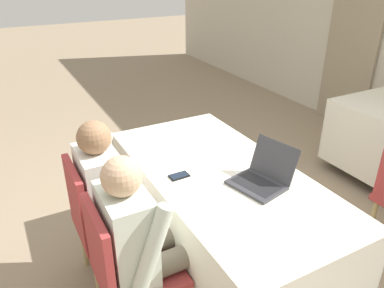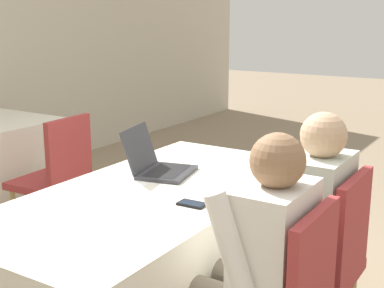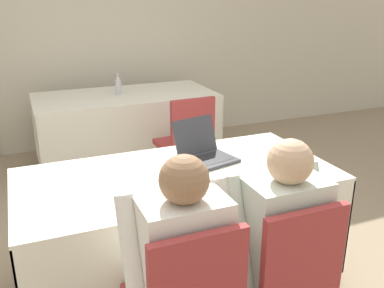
{
  "view_description": "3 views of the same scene",
  "coord_description": "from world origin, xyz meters",
  "px_view_note": "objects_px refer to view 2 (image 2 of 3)",
  "views": [
    {
      "loc": [
        1.73,
        -1.15,
        1.97
      ],
      "look_at": [
        0.0,
        -0.22,
        1.0
      ],
      "focal_mm": 35.0,
      "sensor_mm": 36.0,
      "label": 1
    },
    {
      "loc": [
        -1.92,
        -1.43,
        1.54
      ],
      "look_at": [
        0.0,
        -0.22,
        1.0
      ],
      "focal_mm": 50.0,
      "sensor_mm": 36.0,
      "label": 2
    },
    {
      "loc": [
        -0.79,
        -2.12,
        1.73
      ],
      "look_at": [
        0.0,
        -0.22,
        1.0
      ],
      "focal_mm": 40.0,
      "sensor_mm": 36.0,
      "label": 3
    }
  ],
  "objects_px": {
    "person_checkered_shirt": "(255,262)",
    "person_white_shirt": "(302,221)",
    "cell_phone": "(192,204)",
    "chair_far_spare": "(57,174)",
    "chair_near_right": "(322,259)",
    "laptop": "(159,165)"
  },
  "relations": [
    {
      "from": "laptop",
      "to": "chair_near_right",
      "type": "xyz_separation_m",
      "value": [
        0.01,
        -0.89,
        -0.3
      ]
    },
    {
      "from": "laptop",
      "to": "cell_phone",
      "type": "xyz_separation_m",
      "value": [
        -0.31,
        -0.4,
        -0.04
      ]
    },
    {
      "from": "person_checkered_shirt",
      "to": "laptop",
      "type": "bearing_deg",
      "value": -121.26
    },
    {
      "from": "laptop",
      "to": "chair_far_spare",
      "type": "height_order",
      "value": "laptop"
    },
    {
      "from": "chair_far_spare",
      "to": "person_white_shirt",
      "type": "bearing_deg",
      "value": 77.73
    },
    {
      "from": "cell_phone",
      "to": "chair_near_right",
      "type": "xyz_separation_m",
      "value": [
        0.32,
        -0.48,
        -0.26
      ]
    },
    {
      "from": "laptop",
      "to": "cell_phone",
      "type": "distance_m",
      "value": 0.51
    },
    {
      "from": "cell_phone",
      "to": "person_checkered_shirt",
      "type": "relative_size",
      "value": 0.11
    },
    {
      "from": "cell_phone",
      "to": "chair_near_right",
      "type": "distance_m",
      "value": 0.64
    },
    {
      "from": "person_checkered_shirt",
      "to": "cell_phone",
      "type": "bearing_deg",
      "value": -113.34
    },
    {
      "from": "laptop",
      "to": "person_checkered_shirt",
      "type": "relative_size",
      "value": 0.33
    },
    {
      "from": "cell_phone",
      "to": "chair_far_spare",
      "type": "bearing_deg",
      "value": 65.24
    },
    {
      "from": "person_checkered_shirt",
      "to": "person_white_shirt",
      "type": "bearing_deg",
      "value": -180.0
    },
    {
      "from": "person_checkered_shirt",
      "to": "chair_near_right",
      "type": "bearing_deg",
      "value": 168.05
    },
    {
      "from": "person_white_shirt",
      "to": "person_checkered_shirt",
      "type": "bearing_deg",
      "value": 0.0
    },
    {
      "from": "chair_near_right",
      "to": "person_white_shirt",
      "type": "relative_size",
      "value": 0.77
    },
    {
      "from": "chair_near_right",
      "to": "person_white_shirt",
      "type": "distance_m",
      "value": 0.19
    },
    {
      "from": "cell_phone",
      "to": "person_checkered_shirt",
      "type": "distance_m",
      "value": 0.43
    },
    {
      "from": "laptop",
      "to": "person_white_shirt",
      "type": "height_order",
      "value": "person_white_shirt"
    },
    {
      "from": "person_checkered_shirt",
      "to": "person_white_shirt",
      "type": "height_order",
      "value": "same"
    },
    {
      "from": "laptop",
      "to": "chair_near_right",
      "type": "height_order",
      "value": "laptop"
    },
    {
      "from": "laptop",
      "to": "chair_far_spare",
      "type": "bearing_deg",
      "value": 60.55
    }
  ]
}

